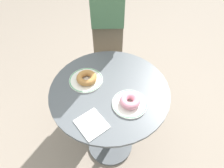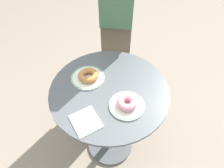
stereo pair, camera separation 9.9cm
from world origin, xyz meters
The scene contains 8 objects.
ground_plane centered at (0.00, 0.00, -0.01)m, with size 7.00×7.00×0.02m, color gray.
cafe_table centered at (0.00, 0.00, 0.51)m, with size 0.72×0.72×0.75m.
plate_left centered at (-0.16, -0.03, 0.76)m, with size 0.21×0.21×0.01m.
plate_right centered at (0.16, -0.02, 0.76)m, with size 0.20×0.20×0.01m.
donut_old_fashioned centered at (-0.15, -0.03, 0.78)m, with size 0.12×0.12×0.04m, color #BC7F42.
donut_pink_frosted centered at (0.16, -0.02, 0.78)m, with size 0.11×0.11×0.04m, color pink.
paper_napkin centered at (0.07, -0.24, 0.75)m, with size 0.15×0.14×0.01m, color white.
person_figure centered at (-0.38, 0.49, 0.82)m, with size 0.43×0.47×1.68m.
Camera 2 is at (0.53, -0.53, 1.63)m, focal length 31.07 mm.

